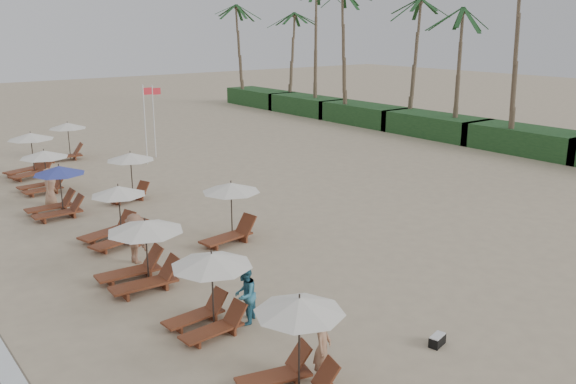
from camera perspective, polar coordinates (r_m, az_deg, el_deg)
ground at (r=21.12m, az=6.19°, el=-6.74°), size 160.00×160.00×0.00m
shrub_hedge at (r=46.21m, az=13.75°, el=6.12°), size 3.20×53.00×1.60m
lounger_station_0 at (r=13.63m, az=0.41°, el=-14.38°), size 2.35×2.05×2.28m
lounger_station_1 at (r=16.39m, az=-7.68°, el=-9.11°), size 2.42×2.22×2.15m
lounger_station_2 at (r=19.54m, az=-13.85°, el=-5.66°), size 2.76×2.42×2.09m
lounger_station_3 at (r=23.51m, az=-16.18°, el=-2.41°), size 2.62×2.43×2.19m
lounger_station_4 at (r=27.72m, az=-21.11°, el=-0.04°), size 2.57×2.18×2.17m
lounger_station_5 at (r=31.97m, az=-22.24°, el=1.94°), size 2.54×2.32×2.05m
lounger_station_6 at (r=35.50m, az=-23.35°, el=3.16°), size 2.81×2.58×2.38m
inland_station_0 at (r=22.79m, az=-5.62°, el=-1.57°), size 2.83×2.24×2.22m
inland_station_1 at (r=29.06m, az=-14.79°, el=1.99°), size 2.63×2.24×2.22m
inland_station_2 at (r=39.23m, az=-20.26°, el=4.73°), size 2.85×2.24×2.22m
beachgoer_near at (r=14.31m, az=3.27°, el=-14.45°), size 0.71×0.66×1.64m
beachgoer_mid_a at (r=16.78m, az=-4.10°, el=-9.64°), size 1.04×1.01×1.68m
beachgoer_mid_b at (r=21.46m, az=-14.21°, el=-4.27°), size 0.80×1.22×1.76m
beachgoer_far_b at (r=29.49m, az=-21.58°, el=0.46°), size 0.95×1.01×1.73m
duffel_bag at (r=16.42m, az=13.91°, el=-13.41°), size 0.56×0.38×0.29m
flag_pole_near at (r=36.44m, az=-13.31°, el=6.58°), size 0.59×0.08×4.67m
flag_pole_far at (r=38.22m, az=-12.51°, el=6.87°), size 0.59×0.08×4.47m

